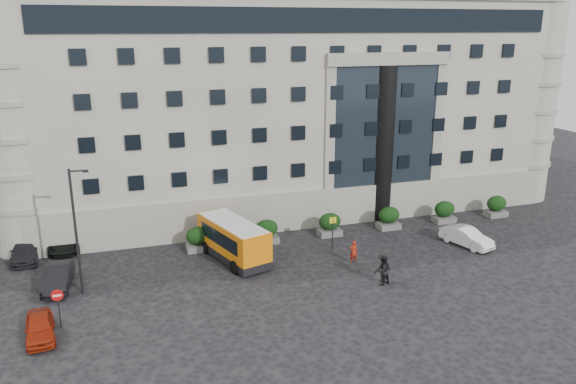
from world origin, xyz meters
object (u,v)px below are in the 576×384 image
object	(u,v)px
hedge_a	(199,239)
minibus	(233,239)
bus_stop_sign	(333,228)
parked_car_a	(40,327)
hedge_f	(496,206)
pedestrian_b	(383,270)
hedge_d	(389,218)
parked_car_b	(58,277)
parked_car_d	(64,241)
white_taxi	(467,237)
no_entry_sign	(58,301)
street_lamp	(76,227)
pedestrian_c	(383,268)
hedge_c	(330,224)
parked_car_c	(25,250)
hedge_e	(444,212)
pedestrian_a	(354,252)
hedge_b	(266,231)
red_truck	(16,211)

from	to	relation	value
hedge_a	minibus	distance (m)	3.24
hedge_a	bus_stop_sign	bearing A→B (deg)	-16.42
minibus	parked_car_a	size ratio (longest dim) A/B	1.94
hedge_f	parked_car_a	size ratio (longest dim) A/B	0.50
bus_stop_sign	pedestrian_b	size ratio (longest dim) A/B	1.28
hedge_d	pedestrian_b	bearing A→B (deg)	-119.37
parked_car_b	parked_car_d	world-z (taller)	parked_car_b
white_taxi	pedestrian_b	world-z (taller)	pedestrian_b
no_entry_sign	minibus	world-z (taller)	minibus
hedge_a	street_lamp	size ratio (longest dim) A/B	0.23
pedestrian_c	hedge_a	bearing A→B (deg)	-48.62
no_entry_sign	parked_car_b	xyz separation A→B (m)	(-0.47, 5.37, -0.93)
hedge_d	pedestrian_b	world-z (taller)	pedestrian_b
parked_car_a	parked_car_b	world-z (taller)	parked_car_b
parked_car_a	pedestrian_b	distance (m)	20.35
street_lamp	parked_car_a	world-z (taller)	street_lamp
minibus	parked_car_d	world-z (taller)	minibus
hedge_c	parked_car_c	bearing A→B (deg)	174.48
hedge_e	bus_stop_sign	distance (m)	11.67
hedge_d	no_entry_sign	bearing A→B (deg)	-160.24
street_lamp	parked_car_b	bearing A→B (deg)	139.04
parked_car_b	parked_car_a	bearing A→B (deg)	-90.33
hedge_f	bus_stop_sign	bearing A→B (deg)	-170.37
pedestrian_a	street_lamp	bearing A→B (deg)	4.13
parked_car_a	white_taxi	distance (m)	29.76
hedge_b	red_truck	world-z (taller)	red_truck
white_taxi	pedestrian_b	bearing A→B (deg)	-173.46
hedge_b	hedge_e	xyz separation A→B (m)	(15.60, 0.00, 0.00)
hedge_a	hedge_e	xyz separation A→B (m)	(20.80, 0.00, 0.00)
pedestrian_a	hedge_d	bearing A→B (deg)	-129.42
hedge_e	no_entry_sign	size ratio (longest dim) A/B	0.79
hedge_c	street_lamp	world-z (taller)	street_lamp
minibus	parked_car_c	xyz separation A→B (m)	(-14.17, 4.54, -0.90)
parked_car_d	pedestrian_b	size ratio (longest dim) A/B	2.40
parked_car_c	parked_car_a	bearing A→B (deg)	-82.57
hedge_a	hedge_c	size ratio (longest dim) A/B	1.00
hedge_e	pedestrian_b	world-z (taller)	pedestrian_b
street_lamp	pedestrian_b	size ratio (longest dim) A/B	4.07
hedge_d	pedestrian_b	size ratio (longest dim) A/B	0.94
street_lamp	bus_stop_sign	distance (m)	17.75
street_lamp	white_taxi	size ratio (longest dim) A/B	1.91
parked_car_d	hedge_f	bearing A→B (deg)	-8.64
parked_car_d	hedge_c	bearing A→B (deg)	-12.73
street_lamp	parked_car_b	distance (m)	4.18
hedge_e	parked_car_b	size ratio (longest dim) A/B	0.42
parked_car_c	parked_car_d	xyz separation A→B (m)	(2.52, 1.13, 0.01)
red_truck	hedge_e	bearing A→B (deg)	-14.10
pedestrian_c	hedge_f	bearing A→B (deg)	-158.78
hedge_f	parked_car_b	bearing A→B (deg)	-174.41
parked_car_b	pedestrian_a	size ratio (longest dim) A/B	2.72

